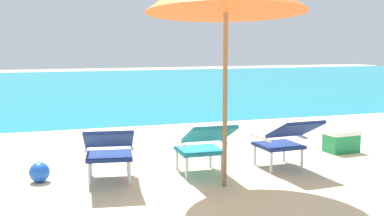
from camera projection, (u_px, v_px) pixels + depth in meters
The scene contains 7 objects.
ground_plane at pixel (136, 121), 9.74m from camera, with size 40.00×40.00×0.00m, color beige.
ocean_band at pixel (90, 85), 17.69m from camera, with size 40.00×18.00×0.01m, color teal.
lounge_chair_left at pixel (109, 149), 5.40m from camera, with size 0.65×0.94×0.68m.
lounge_chair_center at pixel (204, 143), 5.69m from camera, with size 0.56×0.88×0.68m.
lounge_chair_right at pixel (286, 138), 5.98m from camera, with size 0.58×0.90×0.68m.
beach_ball at pixel (39, 172), 5.50m from camera, with size 0.23×0.23×0.23m, color blue.
cooler_box at pixel (341, 141), 7.01m from camera, with size 0.49×0.36×0.32m.
Camera 1 is at (-1.89, -5.50, 1.59)m, focal length 45.28 mm.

